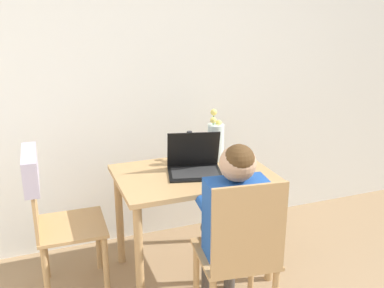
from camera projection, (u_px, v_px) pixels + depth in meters
name	position (u px, v px, depth m)	size (l,w,h in m)	color
wall_back	(133.00, 72.00, 3.10)	(6.40, 0.05, 2.50)	silver
dining_table	(193.00, 189.00, 2.83)	(0.95, 0.64, 0.71)	tan
chair_occupied	(239.00, 255.00, 2.34)	(0.44, 0.44, 0.92)	tan
chair_spare	(47.00, 201.00, 2.61)	(0.44, 0.41, 0.93)	tan
person_seated	(233.00, 211.00, 2.38)	(0.38, 0.46, 1.06)	#1E4C9E
laptop	(194.00, 163.00, 2.79)	(0.38, 0.33, 0.25)	black
flower_vase	(216.00, 140.00, 2.97)	(0.11, 0.11, 0.34)	silver
water_bottle	(189.00, 149.00, 2.91)	(0.06, 0.06, 0.22)	silver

